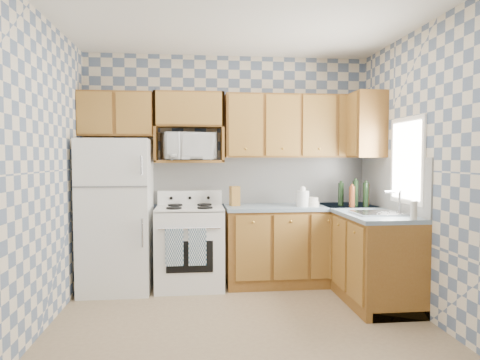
# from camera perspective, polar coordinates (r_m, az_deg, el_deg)

# --- Properties ---
(floor) EXTENTS (3.40, 3.40, 0.00)m
(floor) POSITION_cam_1_polar(r_m,az_deg,el_deg) (3.90, 0.46, -19.26)
(floor) COLOR #82694F
(floor) RESTS_ON ground
(back_wall) EXTENTS (3.40, 0.02, 2.70)m
(back_wall) POSITION_cam_1_polar(r_m,az_deg,el_deg) (5.21, -1.54, 1.58)
(back_wall) COLOR slate
(back_wall) RESTS_ON ground
(right_wall) EXTENTS (0.02, 3.20, 2.70)m
(right_wall) POSITION_cam_1_polar(r_m,az_deg,el_deg) (4.17, 24.39, 0.96)
(right_wall) COLOR slate
(right_wall) RESTS_ON ground
(backsplash_back) EXTENTS (2.60, 0.02, 0.56)m
(backsplash_back) POSITION_cam_1_polar(r_m,az_deg,el_deg) (5.25, 2.83, -0.05)
(backsplash_back) COLOR silver
(backsplash_back) RESTS_ON back_wall
(backsplash_right) EXTENTS (0.02, 1.60, 0.56)m
(backsplash_right) POSITION_cam_1_polar(r_m,az_deg,el_deg) (4.87, 19.48, -0.45)
(backsplash_right) COLOR silver
(backsplash_right) RESTS_ON right_wall
(refrigerator) EXTENTS (0.75, 0.70, 1.68)m
(refrigerator) POSITION_cam_1_polar(r_m,az_deg,el_deg) (4.96, -16.10, -4.52)
(refrigerator) COLOR white
(refrigerator) RESTS_ON floor
(stove_body) EXTENTS (0.76, 0.65, 0.90)m
(stove_body) POSITION_cam_1_polar(r_m,az_deg,el_deg) (4.97, -6.70, -8.96)
(stove_body) COLOR white
(stove_body) RESTS_ON floor
(cooktop) EXTENTS (0.76, 0.65, 0.02)m
(cooktop) POSITION_cam_1_polar(r_m,az_deg,el_deg) (4.90, -6.73, -3.75)
(cooktop) COLOR silver
(cooktop) RESTS_ON stove_body
(backguard) EXTENTS (0.76, 0.08, 0.17)m
(backguard) POSITION_cam_1_polar(r_m,az_deg,el_deg) (5.16, -6.70, -2.34)
(backguard) COLOR white
(backguard) RESTS_ON cooktop
(dish_towel_left) EXTENTS (0.19, 0.02, 0.40)m
(dish_towel_left) POSITION_cam_1_polar(r_m,az_deg,el_deg) (4.62, -8.73, -8.87)
(dish_towel_left) COLOR navy
(dish_towel_left) RESTS_ON stove_body
(dish_towel_right) EXTENTS (0.19, 0.02, 0.40)m
(dish_towel_right) POSITION_cam_1_polar(r_m,az_deg,el_deg) (4.62, -5.69, -8.86)
(dish_towel_right) COLOR navy
(dish_towel_right) RESTS_ON stove_body
(base_cabinets_back) EXTENTS (1.75, 0.60, 0.88)m
(base_cabinets_back) POSITION_cam_1_polar(r_m,az_deg,el_deg) (5.15, 8.04, -8.67)
(base_cabinets_back) COLOR brown
(base_cabinets_back) RESTS_ON floor
(base_cabinets_right) EXTENTS (0.60, 1.60, 0.88)m
(base_cabinets_right) POSITION_cam_1_polar(r_m,az_deg,el_deg) (4.86, 16.19, -9.46)
(base_cabinets_right) COLOR brown
(base_cabinets_right) RESTS_ON floor
(countertop_back) EXTENTS (1.77, 0.63, 0.04)m
(countertop_back) POSITION_cam_1_polar(r_m,az_deg,el_deg) (5.07, 8.10, -3.58)
(countertop_back) COLOR gray
(countertop_back) RESTS_ON base_cabinets_back
(countertop_right) EXTENTS (0.63, 1.60, 0.04)m
(countertop_right) POSITION_cam_1_polar(r_m,az_deg,el_deg) (4.78, 16.22, -4.07)
(countertop_right) COLOR gray
(countertop_right) RESTS_ON base_cabinets_right
(upper_cabinets_back) EXTENTS (1.75, 0.33, 0.74)m
(upper_cabinets_back) POSITION_cam_1_polar(r_m,az_deg,el_deg) (5.19, 7.79, 7.08)
(upper_cabinets_back) COLOR brown
(upper_cabinets_back) RESTS_ON back_wall
(upper_cabinets_fridge) EXTENTS (0.82, 0.33, 0.50)m
(upper_cabinets_fridge) POSITION_cam_1_polar(r_m,az_deg,el_deg) (5.12, -16.09, 8.38)
(upper_cabinets_fridge) COLOR brown
(upper_cabinets_fridge) RESTS_ON back_wall
(upper_cabinets_right) EXTENTS (0.33, 0.70, 0.74)m
(upper_cabinets_right) POSITION_cam_1_polar(r_m,az_deg,el_deg) (5.23, 15.92, 6.96)
(upper_cabinets_right) COLOR brown
(upper_cabinets_right) RESTS_ON right_wall
(microwave_shelf) EXTENTS (0.80, 0.33, 0.03)m
(microwave_shelf) POSITION_cam_1_polar(r_m,az_deg,el_deg) (5.03, -6.74, 2.48)
(microwave_shelf) COLOR brown
(microwave_shelf) RESTS_ON back_wall
(microwave) EXTENTS (0.66, 0.53, 0.32)m
(microwave) POSITION_cam_1_polar(r_m,az_deg,el_deg) (5.00, -6.96, 4.46)
(microwave) COLOR white
(microwave) RESTS_ON microwave_shelf
(sink) EXTENTS (0.48, 0.40, 0.03)m
(sink) POSITION_cam_1_polar(r_m,az_deg,el_deg) (4.46, 17.99, -4.28)
(sink) COLOR #B7B7BC
(sink) RESTS_ON countertop_right
(window) EXTENTS (0.02, 0.66, 0.86)m
(window) POSITION_cam_1_polar(r_m,az_deg,el_deg) (4.55, 21.38, 2.43)
(window) COLOR white
(window) RESTS_ON right_wall
(bottle_0) EXTENTS (0.06, 0.06, 0.30)m
(bottle_0) POSITION_cam_1_polar(r_m,az_deg,el_deg) (5.08, 15.12, -1.75)
(bottle_0) COLOR black
(bottle_0) RESTS_ON countertop_back
(bottle_1) EXTENTS (0.06, 0.06, 0.28)m
(bottle_1) POSITION_cam_1_polar(r_m,az_deg,el_deg) (5.06, 16.42, -1.89)
(bottle_1) COLOR black
(bottle_1) RESTS_ON countertop_back
(bottle_2) EXTENTS (0.06, 0.06, 0.26)m
(bottle_2) POSITION_cam_1_polar(r_m,az_deg,el_deg) (5.17, 16.51, -1.90)
(bottle_2) COLOR #612E15
(bottle_2) RESTS_ON countertop_back
(bottle_3) EXTENTS (0.06, 0.06, 0.24)m
(bottle_3) POSITION_cam_1_polar(r_m,az_deg,el_deg) (4.98, 14.70, -2.17)
(bottle_3) COLOR #612E15
(bottle_3) RESTS_ON countertop_back
(bottle_4) EXTENTS (0.06, 0.06, 0.27)m
(bottle_4) POSITION_cam_1_polar(r_m,az_deg,el_deg) (5.08, 13.30, -1.89)
(bottle_4) COLOR black
(bottle_4) RESTS_ON countertop_back
(knife_block) EXTENTS (0.12, 0.12, 0.23)m
(knife_block) POSITION_cam_1_polar(r_m,az_deg,el_deg) (4.96, -0.71, -2.14)
(knife_block) COLOR brown
(knife_block) RESTS_ON countertop_back
(electric_kettle) EXTENTS (0.14, 0.14, 0.18)m
(electric_kettle) POSITION_cam_1_polar(r_m,az_deg,el_deg) (4.94, 8.37, -2.48)
(electric_kettle) COLOR white
(electric_kettle) RESTS_ON countertop_back
(food_containers) EXTENTS (0.16, 0.16, 0.10)m
(food_containers) POSITION_cam_1_polar(r_m,az_deg,el_deg) (4.97, 9.59, -2.89)
(food_containers) COLOR beige
(food_containers) RESTS_ON countertop_back
(soap_bottle) EXTENTS (0.06, 0.06, 0.17)m
(soap_bottle) POSITION_cam_1_polar(r_m,az_deg,el_deg) (4.16, 22.17, -3.76)
(soap_bottle) COLOR beige
(soap_bottle) RESTS_ON countertop_right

